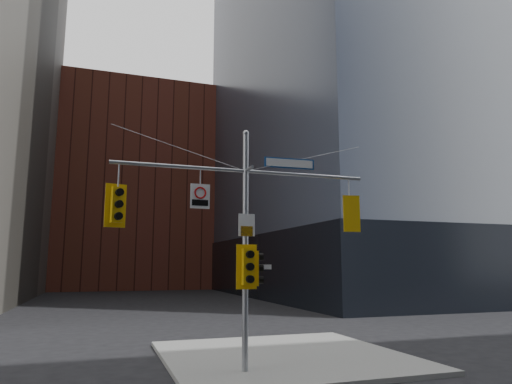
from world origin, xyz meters
TOP-DOWN VIEW (x-y plane):
  - sidewalk_corner at (2.00, 4.00)m, footprint 8.00×8.00m
  - podium_ne at (28.00, 32.00)m, footprint 36.40×36.40m
  - brick_midrise at (0.00, 58.00)m, footprint 26.00×20.00m
  - signal_assembly at (0.00, 1.99)m, footprint 8.00×0.80m
  - traffic_light_west_arm at (-3.73, 2.01)m, footprint 0.58×0.53m
  - traffic_light_east_arm at (3.58, 1.99)m, footprint 0.56×0.49m
  - traffic_light_pole_side at (0.32, 1.99)m, footprint 0.44×0.38m
  - traffic_light_pole_front at (0.00, 1.73)m, footprint 0.62×0.49m
  - street_sign_blade at (1.46, 2.00)m, footprint 1.67×0.12m
  - regulatory_sign_arm at (-1.41, 1.97)m, footprint 0.59×0.09m
  - regulatory_sign_pole at (0.00, 1.88)m, footprint 0.51×0.06m
  - street_blade_ew at (0.45, 2.00)m, footprint 0.73×0.11m
  - street_blade_ns at (0.00, 2.45)m, footprint 0.04×0.83m

SIDE VIEW (x-z plane):
  - sidewalk_corner at x=2.00m, z-range 0.00..0.15m
  - street_blade_ns at x=0.00m, z-range 2.87..3.04m
  - podium_ne at x=28.00m, z-range 0.00..6.00m
  - traffic_light_pole_side at x=0.32m, z-range 2.54..3.57m
  - street_blade_ew at x=0.45m, z-range 3.02..3.17m
  - traffic_light_pole_front at x=0.00m, z-range 2.45..3.76m
  - regulatory_sign_pole at x=0.00m, z-range 3.98..4.65m
  - signal_assembly at x=0.00m, z-range 0.77..8.07m
  - traffic_light_west_arm at x=-3.73m, z-range 4.19..5.41m
  - traffic_light_east_arm at x=3.58m, z-range 4.21..5.39m
  - regulatory_sign_arm at x=-1.41m, z-range 4.81..5.54m
  - street_sign_blade at x=1.46m, z-range 6.19..6.51m
  - brick_midrise at x=0.00m, z-range 0.00..28.00m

